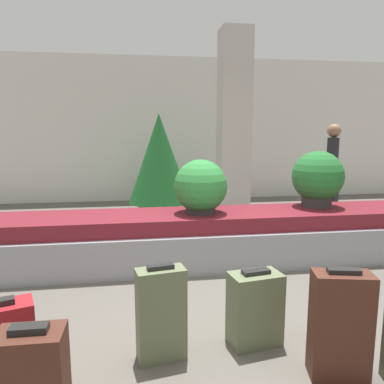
{
  "coord_description": "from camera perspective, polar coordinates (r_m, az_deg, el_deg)",
  "views": [
    {
      "loc": [
        -0.66,
        -2.86,
        1.58
      ],
      "look_at": [
        0.0,
        1.44,
        0.87
      ],
      "focal_mm": 35.0,
      "sensor_mm": 36.0,
      "label": 1
    }
  ],
  "objects": [
    {
      "name": "potted_plant_0",
      "position": [
        4.39,
        1.32,
        0.68
      ],
      "size": [
        0.63,
        0.63,
        0.63
      ],
      "color": "#2D2D2D",
      "rests_on": "carousel"
    },
    {
      "name": "suitcase_4",
      "position": [
        2.7,
        21.65,
        -18.33
      ],
      "size": [
        0.4,
        0.27,
        0.73
      ],
      "rotation": [
        0.0,
        0.0,
        -0.22
      ],
      "color": "#472319",
      "rests_on": "ground_plane"
    },
    {
      "name": "potted_plant_1",
      "position": [
        5.02,
        18.6,
        1.95
      ],
      "size": [
        0.65,
        0.65,
        0.71
      ],
      "color": "#2D2D2D",
      "rests_on": "carousel"
    },
    {
      "name": "back_wall",
      "position": [
        8.6,
        -4.38,
        9.43
      ],
      "size": [
        18.0,
        0.06,
        3.2
      ],
      "color": "silver",
      "rests_on": "ground_plane"
    },
    {
      "name": "suitcase_0",
      "position": [
        2.72,
        -4.72,
        -18.05
      ],
      "size": [
        0.35,
        0.22,
        0.69
      ],
      "rotation": [
        0.0,
        0.0,
        0.17
      ],
      "color": "#5B6647",
      "rests_on": "ground_plane"
    },
    {
      "name": "carousel",
      "position": [
        4.53,
        0.0,
        -7.15
      ],
      "size": [
        7.28,
        0.95,
        0.62
      ],
      "color": "gray",
      "rests_on": "ground_plane"
    },
    {
      "name": "pillar",
      "position": [
        6.32,
        6.39,
        9.46
      ],
      "size": [
        0.48,
        0.48,
        3.2
      ],
      "color": "beige",
      "rests_on": "ground_plane"
    },
    {
      "name": "suitcase_7",
      "position": [
        2.94,
        9.56,
        -17.1
      ],
      "size": [
        0.41,
        0.29,
        0.58
      ],
      "rotation": [
        0.0,
        0.0,
        0.16
      ],
      "color": "#5B6647",
      "rests_on": "ground_plane"
    },
    {
      "name": "traveler_0",
      "position": [
        7.11,
        20.59,
        4.2
      ],
      "size": [
        0.33,
        0.37,
        1.7
      ],
      "rotation": [
        0.0,
        0.0,
        -2.16
      ],
      "color": "#282833",
      "rests_on": "ground_plane"
    },
    {
      "name": "decorated_tree",
      "position": [
        7.36,
        -5.0,
        5.13
      ],
      "size": [
        1.22,
        1.22,
        1.92
      ],
      "color": "#4C331E",
      "rests_on": "ground_plane"
    },
    {
      "name": "ground_plane",
      "position": [
        3.33,
        3.96,
        -18.99
      ],
      "size": [
        18.0,
        18.0,
        0.0
      ],
      "primitive_type": "plane",
      "color": "#59544C"
    }
  ]
}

